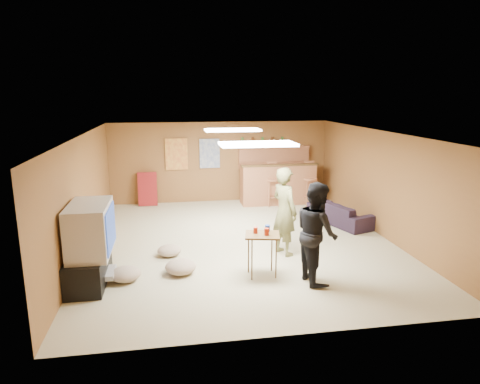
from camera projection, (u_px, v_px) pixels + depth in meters
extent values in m
plane|color=tan|center=(242.00, 242.00, 8.71)|extent=(7.00, 7.00, 0.00)
cube|color=silver|center=(242.00, 134.00, 8.22)|extent=(6.00, 7.00, 0.02)
cube|color=brown|center=(220.00, 162.00, 11.83)|extent=(6.00, 0.02, 2.20)
cube|color=brown|center=(291.00, 253.00, 5.10)|extent=(6.00, 0.02, 2.20)
cube|color=brown|center=(84.00, 195.00, 7.98)|extent=(0.02, 7.00, 2.20)
cube|color=brown|center=(383.00, 184.00, 8.94)|extent=(0.02, 7.00, 2.20)
cube|color=black|center=(89.00, 268.00, 6.78)|extent=(0.55, 1.30, 0.50)
cube|color=#B2B2B7|center=(104.00, 273.00, 6.84)|extent=(0.35, 0.50, 0.08)
cube|color=#B2B2B7|center=(90.00, 229.00, 6.64)|extent=(0.60, 1.10, 0.80)
cube|color=navy|center=(111.00, 228.00, 6.69)|extent=(0.02, 0.95, 0.65)
cube|color=#985837|center=(278.00, 184.00, 11.66)|extent=(2.00, 0.60, 1.10)
cube|color=#432E15|center=(280.00, 165.00, 11.30)|extent=(2.10, 0.12, 0.05)
cube|color=#985837|center=(274.00, 147.00, 11.88)|extent=(2.00, 0.18, 0.05)
cube|color=#985837|center=(274.00, 158.00, 11.97)|extent=(2.00, 0.14, 0.60)
cube|color=#BF3F26|center=(176.00, 154.00, 11.54)|extent=(0.60, 0.03, 0.85)
cube|color=#334C99|center=(210.00, 153.00, 11.69)|extent=(0.55, 0.03, 0.80)
cube|color=maroon|center=(148.00, 189.00, 11.46)|extent=(0.50, 0.26, 0.91)
cube|color=white|center=(258.00, 144.00, 6.78)|extent=(1.20, 0.60, 0.04)
cube|color=white|center=(233.00, 130.00, 9.38)|extent=(1.20, 0.60, 0.04)
imported|color=olive|center=(284.00, 211.00, 7.90)|extent=(0.61, 0.71, 1.66)
imported|color=black|center=(317.00, 232.00, 6.76)|extent=(0.67, 0.83, 1.62)
imported|color=black|center=(340.00, 213.00, 9.93)|extent=(1.18, 1.83, 0.50)
cube|color=#432E15|center=(262.00, 255.00, 7.04)|extent=(0.63, 0.55, 0.72)
cylinder|color=#A3210A|center=(256.00, 230.00, 7.00)|extent=(0.10, 0.10, 0.10)
cylinder|color=#A3210A|center=(267.00, 232.00, 6.90)|extent=(0.09, 0.09, 0.11)
cylinder|color=#173A9F|center=(267.00, 228.00, 7.08)|extent=(0.11, 0.11, 0.11)
ellipsoid|color=gray|center=(181.00, 267.00, 7.17)|extent=(0.60, 0.60, 0.23)
ellipsoid|color=gray|center=(169.00, 250.00, 7.96)|extent=(0.52, 0.52, 0.20)
ellipsoid|color=gray|center=(125.00, 274.00, 6.89)|extent=(0.65, 0.65, 0.22)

